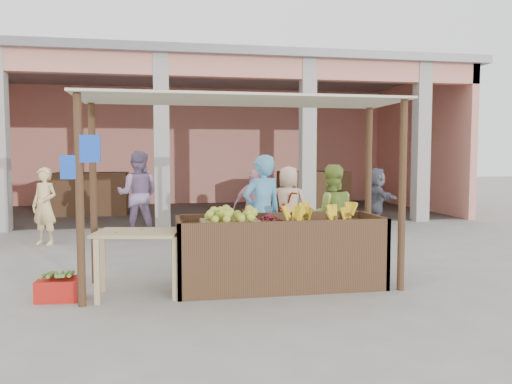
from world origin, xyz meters
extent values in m
plane|color=gray|center=(0.00, 0.00, 0.00)|extent=(60.00, 60.00, 0.00)
cube|color=#DE8874|center=(0.00, 11.40, 2.00)|extent=(14.00, 0.20, 4.00)
cube|color=#DE8874|center=(6.90, 8.50, 2.00)|extent=(0.20, 6.00, 4.00)
cube|color=#DE8874|center=(0.00, 5.65, 3.75)|extent=(14.00, 0.30, 0.50)
cube|color=slate|center=(0.00, 8.50, 4.10)|extent=(14.40, 6.40, 0.20)
cube|color=#A5A097|center=(-1.00, 5.65, 2.00)|extent=(0.35, 0.35, 4.00)
cube|color=#A5A097|center=(2.50, 5.65, 2.00)|extent=(0.35, 0.35, 4.00)
cube|color=#A5A097|center=(5.50, 5.65, 2.00)|extent=(0.35, 0.35, 4.00)
cube|color=#513620|center=(-3.00, 8.50, 0.60)|extent=(2.00, 1.20, 1.20)
cube|color=#513620|center=(3.50, 8.50, 0.60)|extent=(2.00, 1.20, 1.20)
cube|color=#513620|center=(0.50, 0.00, 0.40)|extent=(2.60, 0.95, 0.80)
cylinder|color=#513620|center=(-1.85, -0.45, 1.18)|extent=(0.09, 0.09, 2.35)
cylinder|color=#513620|center=(1.95, -0.45, 1.18)|extent=(0.09, 0.09, 2.35)
cylinder|color=#513620|center=(-1.85, 0.60, 1.18)|extent=(0.09, 0.09, 2.35)
cylinder|color=#513620|center=(1.95, 0.60, 1.18)|extent=(0.09, 0.09, 2.35)
cube|color=beige|center=(0.05, 0.08, 2.37)|extent=(4.00, 1.35, 0.03)
cube|color=blue|center=(-1.73, -0.45, 1.75)|extent=(0.22, 0.08, 0.30)
cube|color=blue|center=(-1.95, -0.45, 1.55)|extent=(0.18, 0.07, 0.26)
cube|color=#9A7D4F|center=(-0.12, 0.02, 0.83)|extent=(0.73, 0.64, 0.06)
ellipsoid|color=yellow|center=(-0.12, 0.02, 0.93)|extent=(0.63, 0.55, 0.14)
ellipsoid|color=maroon|center=(0.37, 0.04, 0.87)|extent=(0.43, 0.35, 0.14)
cube|color=tan|center=(-1.26, -0.14, 0.76)|extent=(1.07, 0.81, 0.04)
cube|color=tan|center=(-1.69, -0.41, 0.37)|extent=(0.06, 0.06, 0.74)
cube|color=tan|center=(-0.83, -0.41, 0.37)|extent=(0.06, 0.06, 0.74)
cube|color=tan|center=(-1.69, 0.13, 0.37)|extent=(0.06, 0.06, 0.74)
cube|color=tan|center=(-0.83, 0.13, 0.37)|extent=(0.06, 0.06, 0.74)
cube|color=red|center=(-2.15, -0.14, 0.12)|extent=(0.50, 0.37, 0.25)
ellipsoid|color=maroon|center=(2.73, 5.12, 0.28)|extent=(0.42, 0.42, 0.57)
ellipsoid|color=maroon|center=(3.06, 5.17, 0.28)|extent=(0.42, 0.42, 0.57)
imported|color=#56A6DB|center=(0.46, 0.95, 0.90)|extent=(0.80, 0.68, 1.80)
imported|color=#90B040|center=(1.51, 0.96, 0.81)|extent=(0.83, 0.54, 1.62)
imported|color=maroon|center=(0.76, 2.51, 0.53)|extent=(1.45, 2.16, 1.07)
imported|color=pink|center=(0.76, 3.25, 0.75)|extent=(0.91, 0.53, 1.50)
imported|color=tan|center=(1.31, 2.78, 0.82)|extent=(0.94, 0.81, 1.64)
imported|color=#52545F|center=(3.80, 4.48, 0.74)|extent=(0.58, 1.38, 1.49)
imported|color=#EEC786|center=(-3.17, 3.73, 0.76)|extent=(0.70, 0.65, 1.52)
imported|color=gray|center=(-1.48, 4.28, 0.97)|extent=(1.01, 0.67, 1.93)
camera|label=1|loc=(-0.91, -6.15, 1.67)|focal=35.00mm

